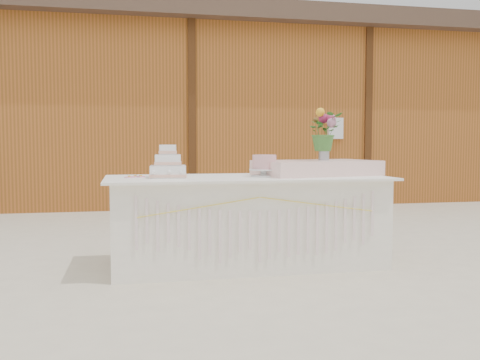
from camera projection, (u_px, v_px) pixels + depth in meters
The scene contains 9 objects.
ground at pixel (247, 265), 4.65m from camera, with size 80.00×80.00×0.00m, color beige.
barn at pixel (179, 111), 10.38m from camera, with size 12.60×4.60×3.30m.
cake_table at pixel (247, 221), 4.62m from camera, with size 2.40×1.00×0.77m.
wedding_cake at pixel (168, 166), 4.48m from camera, with size 0.33×0.33×0.27m.
pink_cake_stand at pixel (264, 165), 4.57m from camera, with size 0.26×0.26×0.19m.
satin_runner at pixel (316, 168), 4.80m from camera, with size 1.04×0.60×0.13m, color beige.
flower_vase at pixel (324, 153), 4.86m from camera, with size 0.10×0.10×0.13m, color #B4B3B8.
bouquet at pixel (324, 126), 4.85m from camera, with size 0.32×0.27×0.35m, color #3A712D.
loose_flowers at pixel (131, 176), 4.47m from camera, with size 0.16×0.38×0.02m, color pink, non-canonical shape.
Camera 1 is at (-1.01, -4.48, 1.06)m, focal length 40.00 mm.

